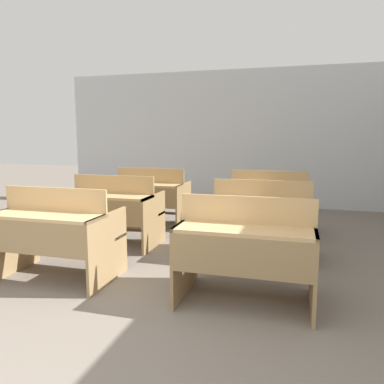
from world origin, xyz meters
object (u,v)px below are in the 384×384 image
Objects in this scene: bench_second_left at (113,210)px; bench_third_right at (268,201)px; bench_second_right at (261,219)px; bench_front_right at (246,250)px; bench_third_left at (150,196)px; bench_front_left at (56,233)px.

bench_third_right is (1.87, 1.24, 0.00)m from bench_second_left.
bench_third_right is at bearing 90.55° from bench_second_right.
bench_front_right is 3.08m from bench_third_left.
bench_second_right and bench_third_left have the same top height.
bench_front_left is 1.00× the size of bench_third_right.
bench_third_right is (-0.00, 2.50, 0.00)m from bench_front_right.
bench_second_right is (1.88, 1.19, 0.00)m from bench_front_left.
bench_third_right is (1.86, 2.46, 0.00)m from bench_front_left.
bench_second_left is at bearing -91.16° from bench_third_left.
bench_front_right is at bearing -89.94° from bench_third_right.
bench_front_left is 1.00× the size of bench_third_left.
bench_second_left is 2.25m from bench_third_right.
bench_front_left and bench_third_right have the same top height.
bench_front_left is 2.22m from bench_second_right.
bench_third_right is at bearing 90.06° from bench_front_right.
bench_second_left is 1.00× the size of bench_third_left.
bench_front_left is at bearing 178.86° from bench_front_right.
bench_third_left is 1.85m from bench_third_right.
bench_front_left and bench_second_right have the same top height.
bench_front_left is 1.87m from bench_front_right.
bench_second_left and bench_second_right have the same top height.
bench_front_left and bench_second_left have the same top height.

